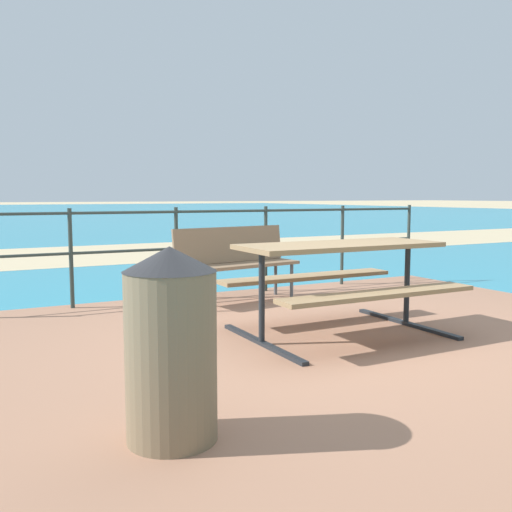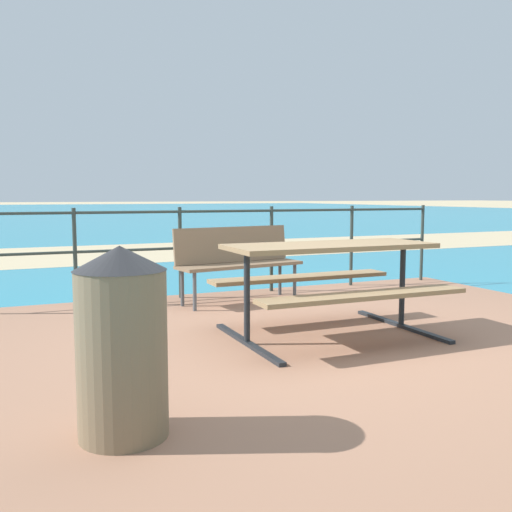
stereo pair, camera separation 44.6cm
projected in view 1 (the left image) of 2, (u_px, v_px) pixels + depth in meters
The scene contains 8 objects.
ground_plane at pixel (341, 346), 4.74m from camera, with size 240.00×240.00×0.00m, color tan.
patio_paving at pixel (341, 342), 4.74m from camera, with size 6.40×5.20×0.06m, color #996B51.
sea_water at pixel (5, 214), 39.98m from camera, with size 90.00×90.00×0.01m, color teal.
beach_strip at pixel (107, 254), 12.27m from camera, with size 54.00×4.27×0.01m, color tan.
picnic_table at pixel (340, 266), 4.84m from camera, with size 1.77×1.32×0.79m.
park_bench at pixel (235, 257), 6.35m from camera, with size 1.50×0.65×0.85m.
railing_fence at pixel (223, 240), 6.78m from camera, with size 5.94×0.04×1.07m.
trash_bin at pixel (171, 344), 2.73m from camera, with size 0.46×0.46×0.96m.
Camera 1 is at (-2.78, -3.77, 1.26)m, focal length 39.51 mm.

